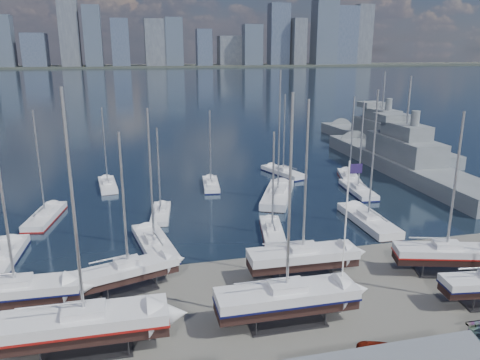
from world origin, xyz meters
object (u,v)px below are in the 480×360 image
object	(u,v)px
naval_ship_east	(403,163)
naval_ship_west	(380,140)
flagpole	(346,228)
sailboat_cradle_0	(16,292)

from	to	relation	value
naval_ship_east	naval_ship_west	xyz separation A→B (m)	(7.27, 20.56, -0.00)
naval_ship_west	flagpole	world-z (taller)	naval_ship_west
flagpole	naval_ship_east	bearing A→B (deg)	52.42
naval_ship_east	sailboat_cradle_0	bearing A→B (deg)	122.15
naval_ship_east	flagpole	distance (m)	50.42
naval_ship_west	flagpole	bearing A→B (deg)	145.72
naval_ship_east	flagpole	size ratio (longest dim) A/B	3.69
naval_ship_west	flagpole	xyz separation A→B (m)	(-37.81, -60.26, 5.78)
naval_ship_east	naval_ship_west	size ratio (longest dim) A/B	1.06
sailboat_cradle_0	naval_ship_west	distance (m)	83.43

